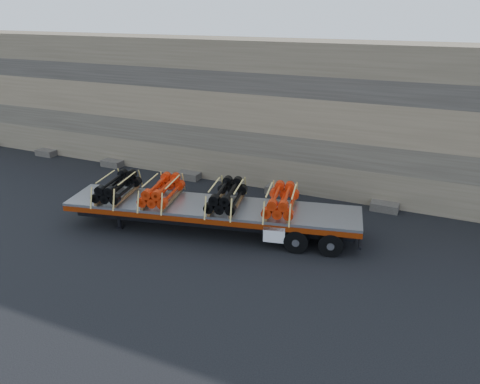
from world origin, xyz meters
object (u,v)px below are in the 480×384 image
Objects in this scene: bundle_front at (117,188)px; trailer at (211,218)px; bundle_rear at (281,201)px; bundle_midfront at (162,191)px; bundle_midrear at (227,196)px.

trailer is at bearing -0.00° from bundle_front.
bundle_front reaches higher than bundle_rear.
bundle_midfront is 0.98× the size of bundle_midrear.
bundle_rear is at bearing -0.00° from bundle_front.
bundle_midfront reaches higher than trailer.
bundle_front is 0.99× the size of bundle_midfront.
bundle_midfront is 4.79m from bundle_rear.
trailer is 1.19m from bundle_midrear.
bundle_midfront is 2.65m from bundle_midrear.
bundle_rear is (2.09, 0.45, -0.01)m from bundle_midrear.
bundle_rear is at bearing 0.00° from bundle_midrear.
bundle_midfront is (-1.97, -0.43, 0.99)m from trailer.
bundle_front is 1.00× the size of bundle_rear.
bundle_front is at bearing 180.00° from trailer.
bundle_midfront reaches higher than bundle_front.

